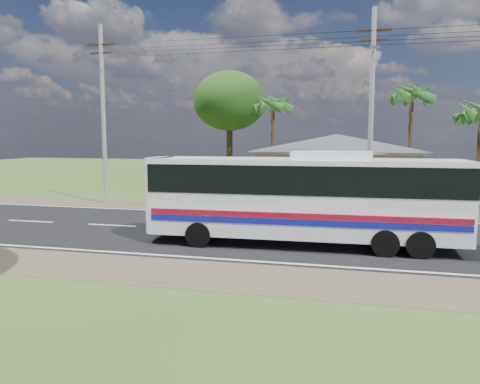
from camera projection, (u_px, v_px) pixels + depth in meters
name	position (u px, v px, depth m)	size (l,w,h in m)	color
ground	(300.00, 235.00, 20.25)	(120.00, 120.00, 0.00)	#2E491A
road	(300.00, 235.00, 20.25)	(120.00, 16.00, 0.03)	black
house	(337.00, 160.00, 32.23)	(12.40, 10.00, 5.00)	tan
utility_poles	(365.00, 108.00, 25.18)	(32.80, 2.22, 11.00)	#9E9E99
palm_mid	(412.00, 95.00, 32.91)	(2.80, 2.80, 8.20)	#47301E
palm_far	(273.00, 104.00, 35.82)	(2.80, 2.80, 7.70)	#47301E
tree_behind_house	(229.00, 101.00, 38.65)	(6.00, 6.00, 9.61)	#47301E
coach_bus	(305.00, 192.00, 18.08)	(11.98, 2.88, 3.70)	white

